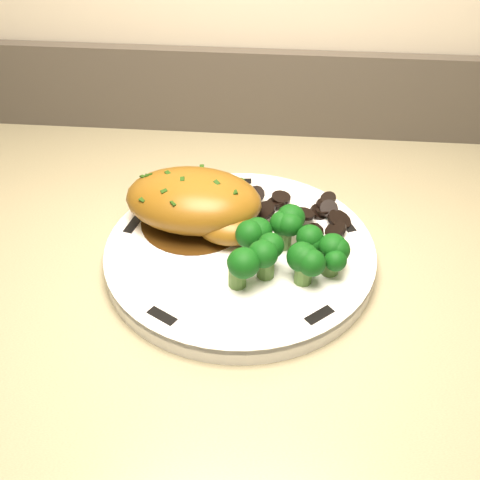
{
  "coord_description": "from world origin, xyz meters",
  "views": [
    {
      "loc": [
        0.17,
        1.21,
        1.26
      ],
      "look_at": [
        0.12,
        1.7,
        0.86
      ],
      "focal_mm": 45.0,
      "sensor_mm": 36.0,
      "label": 1
    }
  ],
  "objects": [
    {
      "name": "rim_accent_4",
      "position": [
        0.2,
        1.61,
        0.85
      ],
      "size": [
        0.03,
        0.03,
        0.0
      ],
      "primitive_type": "cube",
      "rotation": [
        0.0,
        0.0,
        7.01
      ],
      "color": "black",
      "rests_on": "plate"
    },
    {
      "name": "rim_accent_1",
      "position": [
        0.11,
        1.82,
        0.85
      ],
      "size": [
        0.03,
        0.01,
        0.0
      ],
      "primitive_type": "cube",
      "rotation": [
        0.0,
        0.0,
        3.24
      ],
      "color": "black",
      "rests_on": "plate"
    },
    {
      "name": "chicken_breast",
      "position": [
        0.07,
        1.74,
        0.87
      ],
      "size": [
        0.16,
        0.12,
        0.06
      ],
      "rotation": [
        0.0,
        0.0,
        -0.09
      ],
      "color": "#926019",
      "rests_on": "plate"
    },
    {
      "name": "rim_accent_3",
      "position": [
        0.06,
        1.59,
        0.85
      ],
      "size": [
        0.03,
        0.02,
        0.0
      ],
      "primitive_type": "cube",
      "rotation": [
        0.0,
        0.0,
        5.75
      ],
      "color": "black",
      "rests_on": "plate"
    },
    {
      "name": "rim_accent_2",
      "position": [
        0.0,
        1.73,
        0.85
      ],
      "size": [
        0.02,
        0.03,
        0.0
      ],
      "primitive_type": "cube",
      "rotation": [
        0.0,
        0.0,
        4.49
      ],
      "color": "black",
      "rests_on": "plate"
    },
    {
      "name": "plate",
      "position": [
        0.12,
        1.7,
        0.84
      ],
      "size": [
        0.32,
        0.32,
        0.02
      ],
      "primitive_type": "cylinder",
      "rotation": [
        0.0,
        0.0,
        -0.12
      ],
      "color": "white",
      "rests_on": "counter"
    },
    {
      "name": "gravy_pool",
      "position": [
        0.07,
        1.74,
        0.85
      ],
      "size": [
        0.12,
        0.12,
        0.0
      ],
      "primitive_type": "cylinder",
      "color": "#3C230B",
      "rests_on": "plate"
    },
    {
      "name": "broccoli_florets",
      "position": [
        0.17,
        1.67,
        0.87
      ],
      "size": [
        0.12,
        0.09,
        0.04
      ],
      "rotation": [
        0.0,
        0.0,
        -0.32
      ],
      "color": "#507933",
      "rests_on": "plate"
    },
    {
      "name": "rim_accent_0",
      "position": [
        0.24,
        1.75,
        0.85
      ],
      "size": [
        0.02,
        0.03,
        0.0
      ],
      "primitive_type": "cube",
      "rotation": [
        0.0,
        0.0,
        1.98
      ],
      "color": "black",
      "rests_on": "plate"
    },
    {
      "name": "mushroom_pile",
      "position": [
        0.18,
        1.75,
        0.85
      ],
      "size": [
        0.1,
        0.08,
        0.03
      ],
      "color": "black",
      "rests_on": "plate"
    }
  ]
}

